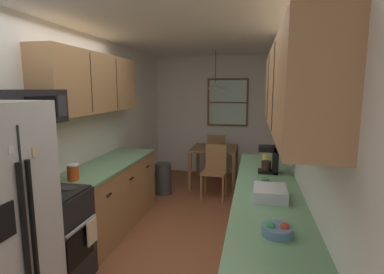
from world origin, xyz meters
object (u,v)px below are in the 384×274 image
object	(u,v)px
dining_chair_near	(215,168)
coffee_maker	(271,159)
table_serving_bowl	(214,146)
storage_canister	(73,172)
stove_range	(49,238)
dining_table	(214,153)
fruit_bowl	(277,230)
mug_spare	(266,158)
dish_rack	(270,193)
dining_chair_far	(217,153)
trash_bin	(163,179)
microwave_over_range	(28,107)
mug_by_coffeemaker	(265,183)

from	to	relation	value
dining_chair_near	coffee_maker	bearing A→B (deg)	-61.32
table_serving_bowl	storage_canister	bearing A→B (deg)	-111.64
stove_range	dining_table	xyz separation A→B (m)	(1.12, 3.31, 0.15)
dining_table	fruit_bowl	size ratio (longest dim) A/B	4.20
dining_table	mug_spare	size ratio (longest dim) A/B	6.93
dining_chair_near	dish_rack	xyz separation A→B (m)	(0.79, -2.37, 0.45)
dining_chair_near	dish_rack	size ratio (longest dim) A/B	2.65
dining_chair_far	mug_spare	distance (m)	2.48
mug_spare	storage_canister	bearing A→B (deg)	-148.08
table_serving_bowl	fruit_bowl	bearing A→B (deg)	-76.06
stove_range	mug_spare	xyz separation A→B (m)	(2.01, 1.69, 0.48)
dish_rack	table_serving_bowl	xyz separation A→B (m)	(-0.89, 2.95, -0.18)
dining_chair_near	trash_bin	bearing A→B (deg)	-176.99
dining_chair_near	trash_bin	size ratio (longest dim) A/B	1.63
microwave_over_range	dining_table	world-z (taller)	microwave_over_range
trash_bin	table_serving_bowl	size ratio (longest dim) A/B	2.55
trash_bin	table_serving_bowl	distance (m)	1.14
trash_bin	table_serving_bowl	bearing A→B (deg)	37.30
mug_by_coffeemaker	fruit_bowl	size ratio (longest dim) A/B	0.56
fruit_bowl	trash_bin	bearing A→B (deg)	119.75
coffee_maker	dining_chair_far	bearing A→B (deg)	108.92
trash_bin	coffee_maker	size ratio (longest dim) A/B	1.77
dish_rack	dining_table	bearing A→B (deg)	106.31
microwave_over_range	mug_by_coffeemaker	xyz separation A→B (m)	(2.08, 0.57, -0.74)
dining_table	dish_rack	world-z (taller)	dish_rack
storage_canister	microwave_over_range	bearing A→B (deg)	-103.81
dining_table	table_serving_bowl	bearing A→B (deg)	-95.49
mug_spare	dining_table	bearing A→B (deg)	118.84
storage_canister	fruit_bowl	size ratio (longest dim) A/B	0.84
coffee_maker	dish_rack	world-z (taller)	coffee_maker
coffee_maker	mug_by_coffeemaker	world-z (taller)	coffee_maker
fruit_bowl	table_serving_bowl	world-z (taller)	fruit_bowl
trash_bin	table_serving_bowl	world-z (taller)	table_serving_bowl
coffee_maker	fruit_bowl	bearing A→B (deg)	-91.20
mug_by_coffeemaker	mug_spare	bearing A→B (deg)	87.70
storage_canister	dish_rack	bearing A→B (deg)	-3.78
dining_table	dining_chair_near	bearing A→B (deg)	-81.95
dish_rack	dining_chair_near	bearing A→B (deg)	108.42
dining_chair_near	mug_spare	size ratio (longest dim) A/B	7.29
storage_canister	trash_bin	bearing A→B (deg)	82.21
coffee_maker	table_serving_bowl	world-z (taller)	coffee_maker
storage_canister	table_serving_bowl	world-z (taller)	storage_canister
microwave_over_range	dining_chair_near	bearing A→B (deg)	63.77
dining_chair_near	storage_canister	distance (m)	2.59
dining_table	coffee_maker	xyz separation A→B (m)	(0.93, -2.16, 0.44)
microwave_over_range	trash_bin	distance (m)	3.01
microwave_over_range	dining_chair_far	distance (m)	4.29
dish_rack	storage_canister	bearing A→B (deg)	176.22
microwave_over_range	trash_bin	size ratio (longest dim) A/B	1.13
stove_range	dining_table	size ratio (longest dim) A/B	1.29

